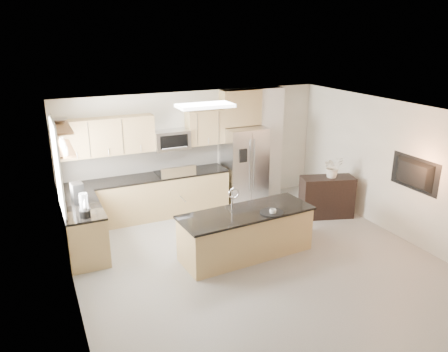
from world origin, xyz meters
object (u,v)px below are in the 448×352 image
platter (272,212)px  television (411,174)px  range (175,192)px  kettle (85,204)px  credenza (327,197)px  blender (84,207)px  flower_vase (333,162)px  bowl (59,120)px  refrigerator (244,165)px  coffee_maker (78,193)px  cup (273,212)px  microwave (171,140)px  island (246,233)px

platter → television: 2.70m
range → kettle: 2.45m
credenza → platter: size_ratio=2.73×
blender → flower_vase: size_ratio=0.60×
range → television: television is taller
bowl → flower_vase: bearing=-9.3°
refrigerator → bowl: bearing=-170.4°
credenza → bowl: bearing=-171.8°
flower_vase → coffee_maker: bearing=172.7°
platter → refrigerator: bearing=73.5°
flower_vase → cup: bearing=-152.9°
kettle → television: television is taller
microwave → cup: 2.99m
refrigerator → blender: (-3.73, -1.56, 0.21)m
flower_vase → television: size_ratio=0.64×
coffee_maker → television: (5.61, -2.21, 0.25)m
bowl → flower_vase: (5.23, -0.85, -1.15)m
range → coffee_maker: 2.37m
range → kettle: bearing=-147.9°
coffee_maker → bowl: size_ratio=0.97×
microwave → flower_vase: 3.45m
microwave → credenza: (2.90, -1.66, -1.19)m
cup → kettle: size_ratio=0.52×
blender → bowl: 1.58m
microwave → refrigerator: 1.82m
coffee_maker → television: television is taller
credenza → kettle: 4.97m
range → flower_vase: (2.98, -1.56, 0.76)m
coffee_maker → cup: bearing=-29.7°
flower_vase → television: bearing=-71.2°
cup → refrigerator: bearing=73.7°
island → credenza: island is taller
refrigerator → cup: (-0.75, -2.58, -0.01)m
refrigerator → blender: bearing=-157.3°
range → kettle: kettle is taller
cup → flower_vase: flower_vase is taller
bowl → flower_vase: bowl is taller
cup → television: 2.69m
television → range: bearing=48.4°
platter → island: bearing=147.2°
range → microwave: microwave is taller
range → television: 4.78m
blender → flower_vase: bearing=0.5°
cup → platter: 0.06m
refrigerator → coffee_maker: 3.86m
bowl → television: bowl is taller
blender → bowl: bowl is taller
platter → kettle: bearing=156.0°
microwave → range: bearing=-90.0°
coffee_maker → flower_vase: 5.12m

